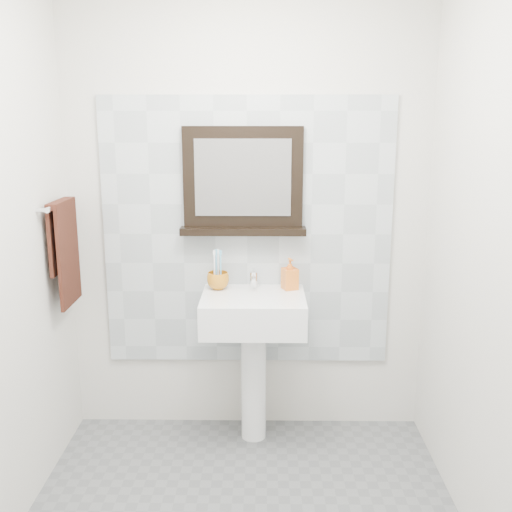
{
  "coord_description": "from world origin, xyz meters",
  "views": [
    {
      "loc": [
        0.09,
        -2.18,
        1.8
      ],
      "look_at": [
        0.06,
        0.55,
        1.15
      ],
      "focal_mm": 42.0,
      "sensor_mm": 36.0,
      "label": 1
    }
  ],
  "objects": [
    {
      "name": "right_wall",
      "position": [
        1.0,
        0.0,
        1.25
      ],
      "size": [
        0.01,
        2.2,
        2.5
      ],
      "primitive_type": "cube",
      "color": "silver",
      "rests_on": "ground"
    },
    {
      "name": "splashback",
      "position": [
        0.0,
        1.09,
        1.15
      ],
      "size": [
        1.6,
        0.02,
        1.5
      ],
      "primitive_type": "cube",
      "color": "#ADB6BB",
      "rests_on": "back_wall"
    },
    {
      "name": "pedestal_sink",
      "position": [
        0.04,
        0.87,
        0.68
      ],
      "size": [
        0.55,
        0.44,
        0.96
      ],
      "color": "white",
      "rests_on": "ground"
    },
    {
      "name": "hand_towel",
      "position": [
        -0.94,
        0.83,
        1.14
      ],
      "size": [
        0.06,
        0.3,
        0.55
      ],
      "color": "black",
      "rests_on": "towel_bar"
    },
    {
      "name": "toothbrushes",
      "position": [
        -0.16,
        0.99,
        0.98
      ],
      "size": [
        0.05,
        0.04,
        0.21
      ],
      "color": "white",
      "rests_on": "toothbrush_cup"
    },
    {
      "name": "framed_mirror",
      "position": [
        -0.02,
        1.06,
        1.43
      ],
      "size": [
        0.69,
        0.11,
        0.58
      ],
      "color": "black",
      "rests_on": "back_wall"
    },
    {
      "name": "toothbrush_cup",
      "position": [
        -0.16,
        0.98,
        0.91
      ],
      "size": [
        0.14,
        0.14,
        0.1
      ],
      "primitive_type": "imported",
      "rotation": [
        0.0,
        0.0,
        -0.14
      ],
      "color": "#BB7016",
      "rests_on": "pedestal_sink"
    },
    {
      "name": "towel_bar",
      "position": [
        -0.95,
        0.83,
        1.35
      ],
      "size": [
        0.07,
        0.4,
        0.03
      ],
      "color": "silver",
      "rests_on": "left_wall"
    },
    {
      "name": "front_wall",
      "position": [
        0.0,
        -1.1,
        1.25
      ],
      "size": [
        2.0,
        0.01,
        2.5
      ],
      "primitive_type": "cube",
      "color": "silver",
      "rests_on": "ground"
    },
    {
      "name": "back_wall",
      "position": [
        0.0,
        1.1,
        1.25
      ],
      "size": [
        2.0,
        0.01,
        2.5
      ],
      "primitive_type": "cube",
      "color": "silver",
      "rests_on": "ground"
    },
    {
      "name": "soap_dispenser",
      "position": [
        0.24,
        0.99,
        0.95
      ],
      "size": [
        0.1,
        0.1,
        0.17
      ],
      "primitive_type": "imported",
      "rotation": [
        0.0,
        0.0,
        0.36
      ],
      "color": "#DE481A",
      "rests_on": "pedestal_sink"
    }
  ]
}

